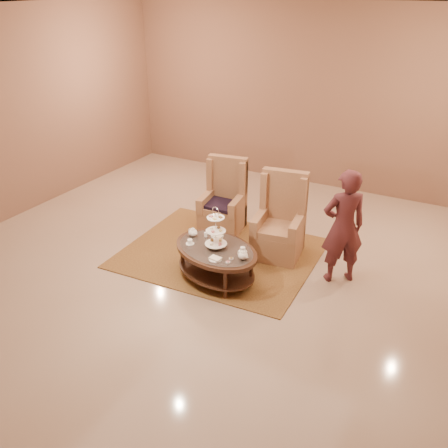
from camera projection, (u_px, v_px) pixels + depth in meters
The scene contains 9 objects.
ground at pixel (212, 268), 7.31m from camera, with size 8.00×8.00×0.00m, color tan.
ceiling at pixel (212, 268), 7.31m from camera, with size 8.00×8.00×0.02m, color white.
wall_back at pixel (314, 97), 9.70m from camera, with size 8.00×0.04×3.50m, color #835D47.
wall_left at pixel (2, 118), 8.27m from camera, with size 0.04×8.00×3.50m, color #835D47.
rug at pixel (220, 253), 7.71m from camera, with size 2.95×2.50×0.02m.
tea_table at pixel (216, 254), 6.88m from camera, with size 1.55×1.30×1.11m.
armchair_left at pixel (224, 206), 8.30m from camera, with size 0.76×0.78×1.22m.
armchair_right at pixel (280, 228), 7.54m from camera, with size 0.79×0.81×1.28m.
person at pixel (343, 227), 6.69m from camera, with size 0.71×0.67×1.63m.
Camera 1 is at (3.18, -5.43, 3.79)m, focal length 40.00 mm.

